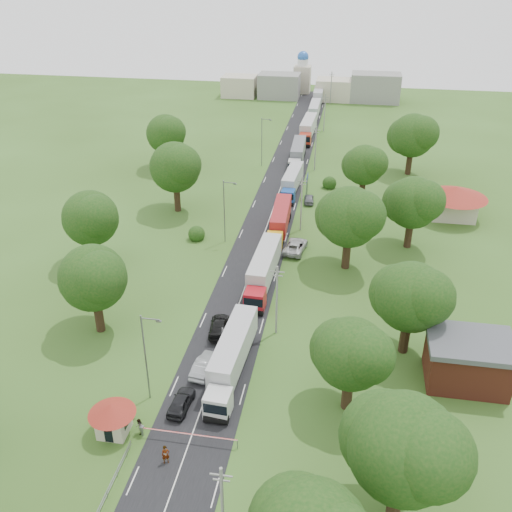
% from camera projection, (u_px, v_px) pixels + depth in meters
% --- Properties ---
extents(ground, '(260.00, 260.00, 0.00)m').
position_uv_depth(ground, '(242.00, 297.00, 73.89)').
color(ground, '#33511B').
rests_on(ground, ground).
extents(road, '(8.00, 200.00, 0.04)m').
position_uv_depth(road, '(265.00, 230.00, 91.20)').
color(road, black).
rests_on(road, ground).
extents(boom_barrier, '(9.22, 0.35, 1.18)m').
position_uv_depth(boom_barrier, '(175.00, 433.00, 52.04)').
color(boom_barrier, slate).
rests_on(boom_barrier, ground).
extents(guard_booth, '(4.40, 4.40, 3.45)m').
position_uv_depth(guard_booth, '(112.00, 415.00, 52.29)').
color(guard_booth, beige).
rests_on(guard_booth, ground).
extents(info_sign, '(0.12, 3.10, 4.10)m').
position_uv_depth(info_sign, '(307.00, 181.00, 101.96)').
color(info_sign, slate).
rests_on(info_sign, ground).
extents(pole_0, '(1.60, 0.24, 9.00)m').
position_uv_depth(pole_0, '(223.00, 510.00, 40.55)').
color(pole_0, gray).
rests_on(pole_0, ground).
extents(pole_1, '(1.60, 0.24, 9.00)m').
position_uv_depth(pole_1, '(277.00, 299.00, 64.77)').
color(pole_1, gray).
rests_on(pole_1, ground).
extents(pole_2, '(1.60, 0.24, 9.00)m').
position_uv_depth(pole_2, '(301.00, 203.00, 89.00)').
color(pole_2, gray).
rests_on(pole_2, ground).
extents(pole_3, '(1.60, 0.24, 9.00)m').
position_uv_depth(pole_3, '(315.00, 148.00, 113.23)').
color(pole_3, gray).
rests_on(pole_3, ground).
extents(pole_4, '(1.60, 0.24, 9.00)m').
position_uv_depth(pole_4, '(325.00, 112.00, 137.45)').
color(pole_4, gray).
rests_on(pole_4, ground).
extents(pole_5, '(1.60, 0.24, 9.00)m').
position_uv_depth(pole_5, '(331.00, 87.00, 161.68)').
color(pole_5, gray).
rests_on(pole_5, ground).
extents(lamp_0, '(2.03, 0.22, 10.00)m').
position_uv_depth(lamp_0, '(147.00, 354.00, 54.72)').
color(lamp_0, slate).
rests_on(lamp_0, ground).
extents(lamp_1, '(2.03, 0.22, 10.00)m').
position_uv_depth(lamp_1, '(225.00, 208.00, 85.01)').
color(lamp_1, slate).
rests_on(lamp_1, ground).
extents(lamp_2, '(2.03, 0.22, 10.00)m').
position_uv_depth(lamp_2, '(263.00, 139.00, 115.29)').
color(lamp_2, slate).
rests_on(lamp_2, ground).
extents(tree_1, '(9.60, 9.60, 12.05)m').
position_uv_depth(tree_1, '(404.00, 446.00, 41.65)').
color(tree_1, '#382616').
rests_on(tree_1, ground).
extents(tree_2, '(8.00, 8.00, 10.10)m').
position_uv_depth(tree_2, '(351.00, 353.00, 53.20)').
color(tree_2, '#382616').
rests_on(tree_2, ground).
extents(tree_3, '(8.80, 8.80, 11.07)m').
position_uv_depth(tree_3, '(411.00, 296.00, 60.67)').
color(tree_3, '#382616').
rests_on(tree_3, ground).
extents(tree_4, '(9.60, 9.60, 12.05)m').
position_uv_depth(tree_4, '(349.00, 216.00, 77.00)').
color(tree_4, '#382616').
rests_on(tree_4, ground).
extents(tree_5, '(8.80, 8.80, 11.07)m').
position_uv_depth(tree_5, '(413.00, 202.00, 82.87)').
color(tree_5, '#382616').
rests_on(tree_5, ground).
extents(tree_6, '(8.00, 8.00, 10.10)m').
position_uv_depth(tree_6, '(364.00, 165.00, 98.91)').
color(tree_6, '#382616').
rests_on(tree_6, ground).
extents(tree_7, '(9.60, 9.60, 12.05)m').
position_uv_depth(tree_7, '(413.00, 135.00, 109.97)').
color(tree_7, '#382616').
rests_on(tree_7, ground).
extents(tree_10, '(8.80, 8.80, 11.07)m').
position_uv_depth(tree_10, '(93.00, 277.00, 64.15)').
color(tree_10, '#382616').
rests_on(tree_10, ground).
extents(tree_11, '(8.80, 8.80, 11.07)m').
position_uv_depth(tree_11, '(91.00, 218.00, 78.16)').
color(tree_11, '#382616').
rests_on(tree_11, ground).
extents(tree_12, '(9.60, 9.60, 12.05)m').
position_uv_depth(tree_12, '(175.00, 167.00, 94.29)').
color(tree_12, '#382616').
rests_on(tree_12, ground).
extents(tree_13, '(8.80, 8.80, 11.07)m').
position_uv_depth(tree_13, '(166.00, 134.00, 113.07)').
color(tree_13, '#382616').
rests_on(tree_13, ground).
extents(house_brick, '(8.60, 6.60, 5.20)m').
position_uv_depth(house_brick, '(468.00, 361.00, 58.38)').
color(house_brick, maroon).
rests_on(house_brick, ground).
extents(house_cream, '(10.08, 10.08, 5.80)m').
position_uv_depth(house_cream, '(455.00, 197.00, 93.64)').
color(house_cream, beige).
rests_on(house_cream, ground).
extents(distant_town, '(52.00, 8.00, 8.00)m').
position_uv_depth(distant_town, '(315.00, 87.00, 167.29)').
color(distant_town, gray).
rests_on(distant_town, ground).
extents(church, '(5.00, 5.00, 12.30)m').
position_uv_depth(church, '(302.00, 75.00, 174.00)').
color(church, beige).
rests_on(church, ground).
extents(truck_0, '(3.16, 14.86, 4.11)m').
position_uv_depth(truck_0, '(232.00, 357.00, 59.64)').
color(truck_0, silver).
rests_on(truck_0, ground).
extents(truck_1, '(3.00, 15.10, 4.18)m').
position_uv_depth(truck_1, '(263.00, 270.00, 75.62)').
color(truck_1, '#AA131D').
rests_on(truck_1, ground).
extents(truck_2, '(2.81, 14.10, 3.90)m').
position_uv_depth(truck_2, '(280.00, 221.00, 89.47)').
color(truck_2, gold).
rests_on(truck_2, ground).
extents(truck_3, '(2.96, 13.67, 3.78)m').
position_uv_depth(truck_3, '(292.00, 181.00, 104.51)').
color(truck_3, '#184595').
rests_on(truck_3, ground).
extents(truck_4, '(2.84, 14.45, 4.00)m').
position_uv_depth(truck_4, '(298.00, 153.00, 118.24)').
color(truck_4, '#B7B7B7').
rests_on(truck_4, ground).
extents(truck_5, '(3.10, 15.46, 4.28)m').
position_uv_depth(truck_5, '(308.00, 128.00, 133.84)').
color(truck_5, '#9F2918').
rests_on(truck_5, ground).
extents(truck_6, '(2.43, 13.83, 3.83)m').
position_uv_depth(truck_6, '(314.00, 111.00, 148.62)').
color(truck_6, '#286A42').
rests_on(truck_6, ground).
extents(truck_7, '(2.74, 14.61, 4.05)m').
position_uv_depth(truck_7, '(318.00, 96.00, 163.39)').
color(truck_7, '#B5B5B5').
rests_on(truck_7, ground).
extents(car_lane_front, '(2.08, 4.57, 1.52)m').
position_uv_depth(car_lane_front, '(181.00, 402.00, 55.79)').
color(car_lane_front, black).
rests_on(car_lane_front, ground).
extents(car_lane_mid, '(2.36, 5.18, 1.65)m').
position_uv_depth(car_lane_mid, '(205.00, 365.00, 60.54)').
color(car_lane_mid, gray).
rests_on(car_lane_mid, ground).
extents(car_lane_rear, '(2.78, 5.64, 1.58)m').
position_uv_depth(car_lane_rear, '(219.00, 326.00, 66.81)').
color(car_lane_rear, black).
rests_on(car_lane_rear, ground).
extents(car_verge_near, '(3.51, 6.33, 1.68)m').
position_uv_depth(car_verge_near, '(295.00, 246.00, 84.52)').
color(car_verge_near, '#B1B1B1').
rests_on(car_verge_near, ground).
extents(car_verge_far, '(2.02, 4.27, 1.41)m').
position_uv_depth(car_verge_far, '(309.00, 199.00, 100.62)').
color(car_verge_far, slate).
rests_on(car_verge_far, ground).
extents(pedestrian_near, '(0.82, 0.69, 1.91)m').
position_uv_depth(pedestrian_near, '(166.00, 455.00, 49.72)').
color(pedestrian_near, gray).
rests_on(pedestrian_near, ground).
extents(pedestrian_booth, '(0.79, 0.93, 1.69)m').
position_uv_depth(pedestrian_booth, '(139.00, 427.00, 52.76)').
color(pedestrian_booth, gray).
rests_on(pedestrian_booth, ground).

